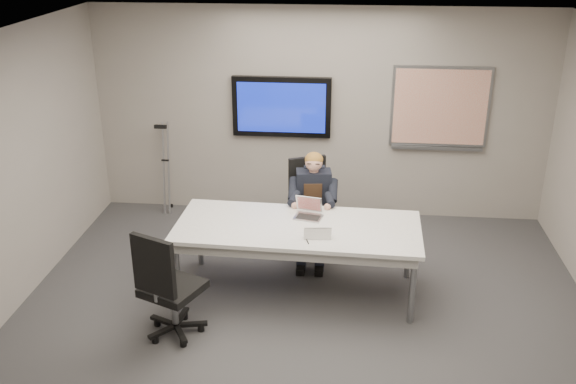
# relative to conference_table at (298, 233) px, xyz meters

# --- Properties ---
(floor) EXTENTS (6.00, 6.00, 0.02)m
(floor) POSITION_rel_conference_table_xyz_m (0.11, -0.87, -0.70)
(floor) COLOR #343436
(floor) RESTS_ON ground
(ceiling) EXTENTS (6.00, 6.00, 0.02)m
(ceiling) POSITION_rel_conference_table_xyz_m (0.11, -0.87, 2.10)
(ceiling) COLOR silver
(ceiling) RESTS_ON wall_back
(wall_back) EXTENTS (6.00, 0.02, 2.80)m
(wall_back) POSITION_rel_conference_table_xyz_m (0.11, 2.13, 0.70)
(wall_back) COLOR gray
(wall_back) RESTS_ON ground
(conference_table) EXTENTS (2.61, 1.16, 0.79)m
(conference_table) POSITION_rel_conference_table_xyz_m (0.00, 0.00, 0.00)
(conference_table) COLOR white
(conference_table) RESTS_ON ground
(tv_display) EXTENTS (1.30, 0.09, 0.80)m
(tv_display) POSITION_rel_conference_table_xyz_m (-0.39, 2.08, 0.80)
(tv_display) COLOR black
(tv_display) RESTS_ON wall_back
(whiteboard) EXTENTS (1.25, 0.08, 1.10)m
(whiteboard) POSITION_rel_conference_table_xyz_m (1.66, 2.10, 0.83)
(whiteboard) COLOR gray
(whiteboard) RESTS_ON wall_back
(office_chair_far) EXTENTS (0.72, 0.72, 1.15)m
(office_chair_far) POSITION_rel_conference_table_xyz_m (0.09, 0.97, -0.34)
(office_chair_far) COLOR black
(office_chair_far) RESTS_ON ground
(office_chair_near) EXTENTS (0.72, 0.72, 1.15)m
(office_chair_near) POSITION_rel_conference_table_xyz_m (-1.14, -0.94, -0.34)
(office_chair_near) COLOR black
(office_chair_near) RESTS_ON ground
(seated_person) EXTENTS (0.43, 0.73, 1.31)m
(seated_person) POSITION_rel_conference_table_xyz_m (0.11, 0.72, -0.18)
(seated_person) COLOR #1C1F2E
(seated_person) RESTS_ON office_chair_far
(crutch) EXTENTS (0.27, 0.55, 1.35)m
(crutch) POSITION_rel_conference_table_xyz_m (-1.97, 1.94, -0.04)
(crutch) COLOR #A4A6AB
(crutch) RESTS_ON ground
(laptop) EXTENTS (0.33, 0.33, 0.21)m
(laptop) POSITION_rel_conference_table_xyz_m (0.10, 0.25, 0.14)
(laptop) COLOR #B2B2B4
(laptop) RESTS_ON conference_table
(name_tent) EXTENTS (0.28, 0.11, 0.11)m
(name_tent) POSITION_rel_conference_table_xyz_m (0.23, -0.26, 0.15)
(name_tent) COLOR silver
(name_tent) RESTS_ON conference_table
(pen) EXTENTS (0.05, 0.14, 0.01)m
(pen) POSITION_rel_conference_table_xyz_m (0.12, -0.35, 0.10)
(pen) COLOR black
(pen) RESTS_ON conference_table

